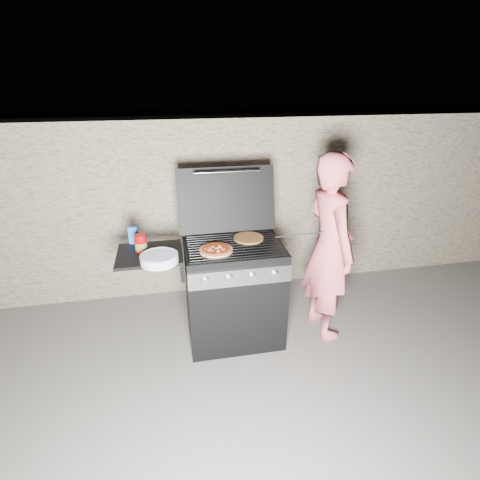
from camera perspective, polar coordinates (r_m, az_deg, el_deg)
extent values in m
plane|color=#5E5851|center=(3.51, -0.83, -14.39)|extent=(50.00, 50.00, 0.00)
cube|color=#978462|center=(4.00, -3.61, 5.31)|extent=(8.00, 0.35, 1.80)
cylinder|color=#B78139|center=(3.14, 1.32, 0.32)|extent=(0.33, 0.33, 0.01)
cylinder|color=#9B0005|center=(3.01, -14.88, -0.48)|extent=(0.09, 0.09, 0.14)
cube|color=blue|center=(3.17, -15.96, 0.73)|extent=(0.08, 0.06, 0.15)
cylinder|color=silver|center=(2.82, -12.20, -2.77)|extent=(0.35, 0.35, 0.06)
imported|color=#D95960|center=(3.27, 13.43, -1.22)|extent=(0.45, 0.63, 1.64)
cylinder|color=black|center=(3.15, 8.97, 0.71)|extent=(0.37, 0.13, 0.08)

